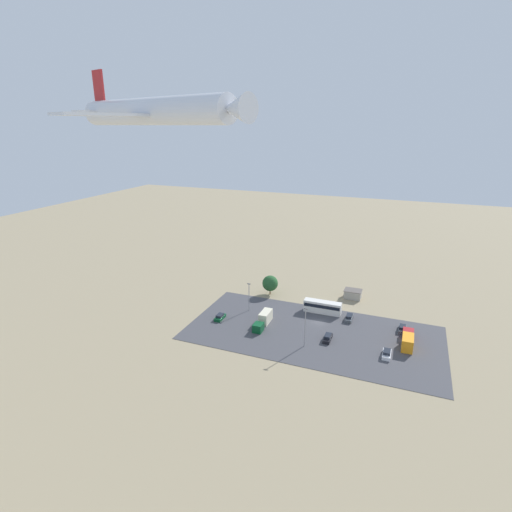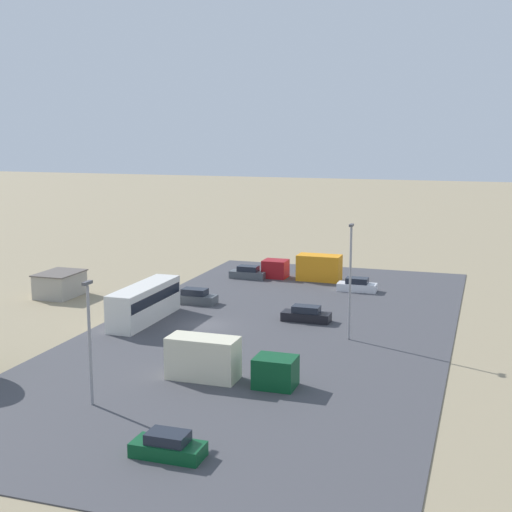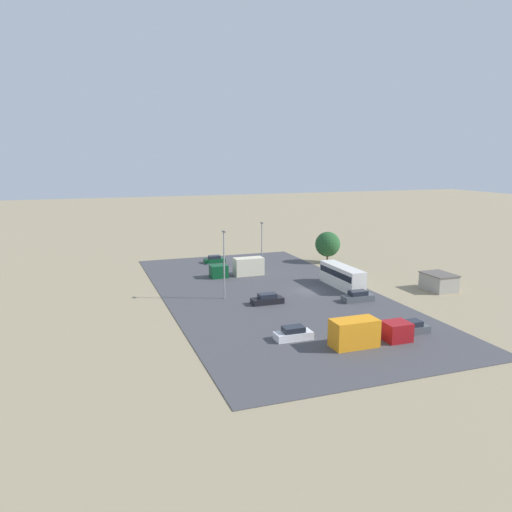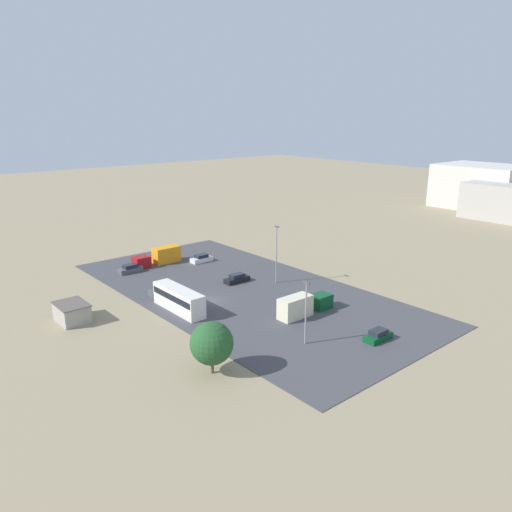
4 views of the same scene
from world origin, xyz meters
name	(u,v)px [view 4 (image 4 of 4)]	position (x,y,z in m)	size (l,w,h in m)	color
ground_plane	(212,301)	(0.00, 0.00, 0.00)	(400.00, 400.00, 0.00)	gray
parking_lot_surface	(243,292)	(0.00, 6.25, 0.04)	(63.16, 31.17, 0.08)	#424247
shed_building	(72,312)	(-6.14, -19.39, 1.32)	(5.20, 3.96, 2.63)	#9E998E
bus	(179,299)	(0.25, -6.01, 1.91)	(10.41, 2.56, 3.40)	silver
parked_car_0	(378,336)	(25.24, 8.10, 0.67)	(1.79, 4.03, 1.41)	#0C4723
parked_car_1	(201,259)	(-18.32, 10.62, 0.71)	(1.85, 4.28, 1.50)	silver
parked_car_2	(130,269)	(-21.12, -3.09, 0.71)	(1.85, 4.32, 1.50)	#4C5156
parked_car_3	(237,279)	(-4.29, 8.38, 0.69)	(1.70, 4.54, 1.47)	black
parked_car_4	(163,290)	(-7.48, -4.25, 0.72)	(1.78, 4.54, 1.54)	#4C5156
parked_truck_0	(303,305)	(13.12, 6.71, 1.48)	(2.32, 9.39, 3.06)	#0C4723
parked_truck_1	(159,257)	(-22.53, 3.79, 1.48)	(2.55, 9.39, 3.05)	maroon
tree_near_shed	(212,343)	(18.30, -12.90, 3.64)	(4.87, 4.87, 6.08)	brown
light_pole_lot_centre	(276,252)	(0.30, 13.29, 5.48)	(0.90, 0.28, 9.93)	gray
light_pole_lot_edge	(306,310)	(19.96, 0.20, 4.61)	(0.90, 0.28, 8.20)	gray
horizon_parking_garage	(481,186)	(-11.82, 109.30, 6.48)	(24.36, 19.74, 12.97)	beige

